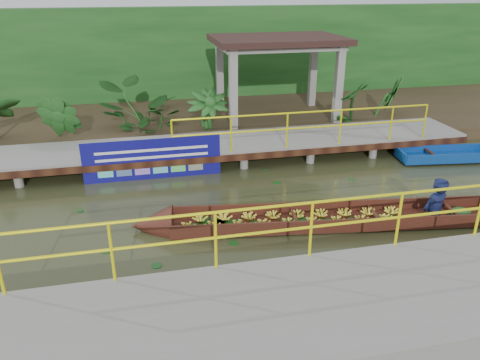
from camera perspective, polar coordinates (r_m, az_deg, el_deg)
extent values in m
plane|color=#32361B|center=(10.79, -1.45, -4.13)|extent=(80.00, 80.00, 0.00)
cube|color=#2F2417|center=(17.65, -6.27, 7.53)|extent=(30.00, 8.00, 0.45)
cube|color=gray|center=(13.77, -4.33, 4.28)|extent=(16.00, 2.00, 0.15)
cube|color=black|center=(12.87, -3.65, 2.54)|extent=(16.00, 0.12, 0.18)
cylinder|color=yellow|center=(13.24, 8.14, 8.19)|extent=(7.50, 0.05, 0.05)
cylinder|color=yellow|center=(13.36, 8.03, 6.33)|extent=(7.50, 0.05, 0.05)
cylinder|color=yellow|center=(13.38, 8.02, 6.12)|extent=(0.05, 0.05, 1.00)
cylinder|color=gray|center=(13.18, -21.20, 0.52)|extent=(0.24, 0.24, 0.55)
cylinder|color=gray|center=(14.66, -20.44, 2.87)|extent=(0.24, 0.24, 0.55)
cylinder|color=gray|center=(13.00, -12.50, 1.28)|extent=(0.24, 0.24, 0.55)
cylinder|color=gray|center=(14.50, -12.62, 3.58)|extent=(0.24, 0.24, 0.55)
cylinder|color=gray|center=(13.13, -3.77, 2.02)|extent=(0.24, 0.24, 0.55)
cylinder|color=gray|center=(14.61, -4.77, 4.23)|extent=(0.24, 0.24, 0.55)
cylinder|color=gray|center=(13.55, 4.62, 2.68)|extent=(0.24, 0.24, 0.55)
cylinder|color=gray|center=(15.00, 2.84, 4.78)|extent=(0.24, 0.24, 0.55)
cylinder|color=gray|center=(14.24, 12.35, 3.25)|extent=(0.24, 0.24, 0.55)
cylinder|color=gray|center=(15.63, 9.96, 5.22)|extent=(0.24, 0.24, 0.55)
cylinder|color=gray|center=(15.17, 19.26, 3.70)|extent=(0.24, 0.24, 0.55)
cylinder|color=gray|center=(16.48, 16.45, 5.55)|extent=(0.24, 0.24, 0.55)
cylinder|color=gray|center=(13.13, -3.77, 2.02)|extent=(0.24, 0.24, 0.55)
cube|color=gray|center=(7.53, 12.92, -15.63)|extent=(18.00, 2.40, 0.70)
cylinder|color=yellow|center=(7.70, 10.26, -2.58)|extent=(10.00, 0.05, 0.05)
cylinder|color=yellow|center=(7.90, 10.03, -5.52)|extent=(10.00, 0.05, 0.05)
cylinder|color=yellow|center=(7.93, 10.01, -5.84)|extent=(0.05, 0.05, 1.00)
cube|color=gray|center=(15.19, -0.82, 10.45)|extent=(0.25, 0.25, 2.80)
cube|color=gray|center=(16.30, 11.89, 10.84)|extent=(0.25, 0.25, 2.80)
cube|color=gray|center=(17.50, -2.48, 12.13)|extent=(0.25, 0.25, 2.80)
cube|color=gray|center=(18.47, 8.85, 12.47)|extent=(0.25, 0.25, 2.80)
cube|color=gray|center=(16.56, 4.61, 16.01)|extent=(4.00, 2.60, 0.12)
cube|color=black|center=(16.54, 4.63, 16.70)|extent=(4.40, 3.00, 0.20)
cube|color=#154315|center=(19.71, -7.39, 14.40)|extent=(30.00, 0.80, 4.00)
cube|color=#3A1510|center=(10.55, 11.46, -4.96)|extent=(7.22, 1.88, 0.05)
cube|color=#3A1510|center=(10.88, 10.89, -3.27)|extent=(7.10, 1.05, 0.30)
cube|color=#3A1510|center=(10.12, 12.18, -5.51)|extent=(7.10, 1.05, 0.30)
cone|color=#3A1510|center=(10.20, -10.70, -5.47)|extent=(1.01, 0.98, 0.86)
ellipsoid|color=#154315|center=(11.61, 25.26, -3.64)|extent=(0.55, 0.46, 0.23)
imported|color=#10163C|center=(10.98, 23.17, 0.18)|extent=(0.78, 0.62, 1.85)
cube|color=navy|center=(15.21, 23.77, 2.54)|extent=(2.87, 1.18, 0.09)
cube|color=navy|center=(15.52, 23.13, 3.47)|extent=(2.77, 0.41, 0.28)
cube|color=navy|center=(14.84, 24.57, 2.37)|extent=(2.77, 0.41, 0.28)
cube|color=navy|center=(14.56, 19.03, 2.86)|extent=(0.16, 0.84, 0.28)
cube|color=black|center=(14.95, 22.30, 3.04)|extent=(0.20, 0.84, 0.05)
cube|color=navy|center=(12.68, -10.59, 2.48)|extent=(3.64, 0.03, 1.14)
cube|color=white|center=(12.57, -10.67, 3.60)|extent=(2.96, 0.01, 0.07)
cube|color=white|center=(12.63, -10.61, 2.74)|extent=(2.96, 0.01, 0.07)
imported|color=#154315|center=(15.36, -20.96, 7.31)|extent=(1.11, 1.11, 1.38)
imported|color=#154315|center=(15.19, -11.56, 8.21)|extent=(1.11, 1.11, 1.38)
imported|color=#154315|center=(15.35, -4.01, 8.77)|extent=(1.11, 1.11, 1.38)
imported|color=#154315|center=(16.81, 13.31, 9.49)|extent=(1.11, 1.11, 1.38)
imported|color=#154315|center=(17.51, 17.81, 9.53)|extent=(1.11, 1.11, 1.38)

